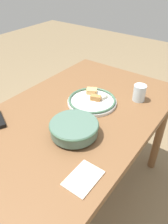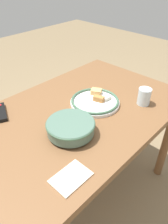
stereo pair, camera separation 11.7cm
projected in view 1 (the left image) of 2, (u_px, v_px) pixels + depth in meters
name	position (u px, v px, depth m)	size (l,w,h in m)	color
ground_plane	(77.00, 194.00, 1.67)	(8.00, 8.00, 0.00)	#7F6B4C
dining_table	(74.00, 126.00, 1.27)	(1.36, 0.83, 0.76)	brown
noodle_bowl	(74.00, 128.00, 1.05)	(0.24, 0.24, 0.07)	#4C6B5B
food_plate	(92.00, 101.00, 1.30)	(0.29, 0.29, 0.05)	white
drinking_glass	(139.00, 93.00, 1.31)	(0.07, 0.07, 0.10)	silver
folded_napkin	(83.00, 178.00, 0.86)	(0.15, 0.11, 0.01)	beige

